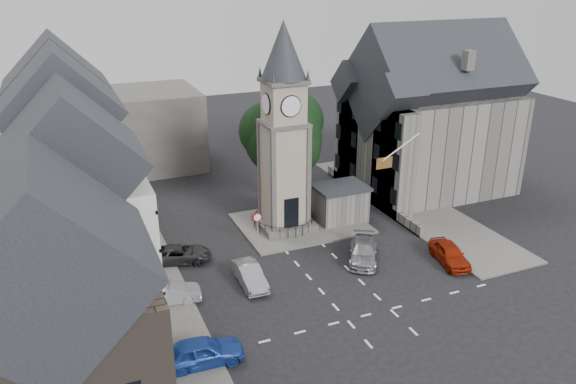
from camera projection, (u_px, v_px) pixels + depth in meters
name	position (u px, v px, depth m)	size (l,w,h in m)	color
ground	(328.00, 273.00, 38.84)	(120.00, 120.00, 0.00)	black
pavement_west	(131.00, 267.00, 39.43)	(6.00, 30.00, 0.14)	#595651
pavement_east	(408.00, 204.00, 50.00)	(6.00, 26.00, 0.14)	#595651
central_island	(301.00, 223.00, 46.20)	(10.00, 8.00, 0.16)	#595651
road_markings	(369.00, 314.00, 34.13)	(20.00, 8.00, 0.01)	silver
clock_tower	(284.00, 131.00, 42.67)	(4.86, 4.86, 16.25)	#4C4944
stone_shelter	(340.00, 203.00, 46.42)	(4.30, 3.30, 3.08)	#56524F
town_tree	(283.00, 127.00, 48.10)	(7.20, 7.20, 10.80)	black
warning_sign_post	(257.00, 223.00, 41.58)	(0.70, 0.19, 2.85)	black
terrace_pink	(65.00, 145.00, 44.48)	(8.10, 7.60, 12.80)	pink
terrace_cream	(71.00, 177.00, 37.64)	(8.10, 7.60, 12.80)	beige
terrace_tudor	(80.00, 230.00, 30.94)	(8.10, 7.60, 12.00)	silver
building_sw_stone	(60.00, 342.00, 23.01)	(8.60, 7.60, 10.40)	#473D35
backdrop_west	(100.00, 134.00, 56.97)	(20.00, 10.00, 8.00)	#4C4944
east_building	(428.00, 124.00, 51.57)	(14.40, 11.40, 12.60)	#56524F
east_boundary_wall	(370.00, 197.00, 50.55)	(0.40, 16.00, 0.90)	#56524F
flagpole	(401.00, 147.00, 42.56)	(3.68, 0.10, 2.74)	white
car_west_blue	(202.00, 352.00, 29.61)	(1.81, 4.49, 1.53)	#1C3D9B
car_west_silver	(168.00, 293.00, 35.12)	(1.41, 4.05, 1.33)	#9A9BA1
car_west_grey	(180.00, 254.00, 40.06)	(2.06, 4.48, 1.24)	#272729
car_island_silver	(250.00, 275.00, 37.18)	(1.43, 4.10, 1.35)	#92959A
car_island_east	(363.00, 251.00, 40.31)	(1.89, 4.66, 1.35)	gray
car_east_red	(449.00, 253.00, 39.93)	(1.70, 4.23, 1.44)	maroon
pedestrian	(387.00, 203.00, 48.11)	(0.62, 0.41, 1.70)	#B9A698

